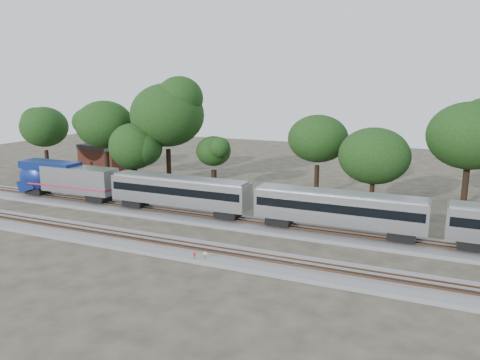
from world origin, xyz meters
name	(u,v)px	position (x,y,z in m)	size (l,w,h in m)	color
ground	(173,234)	(0.00, 0.00, 0.00)	(160.00, 160.00, 0.00)	#383328
track_far	(200,218)	(0.00, 6.00, 0.21)	(160.00, 5.00, 0.73)	slate
track_near	(152,244)	(0.00, -4.00, 0.21)	(160.00, 5.00, 0.73)	slate
train	(439,218)	(26.14, 6.00, 3.26)	(111.45, 3.18, 4.69)	silver
switch_stand_red	(194,257)	(6.13, -6.34, 0.65)	(0.32, 0.11, 1.01)	#512D19
switch_stand_white	(205,256)	(7.01, -5.93, 0.71)	(0.34, 0.15, 1.11)	#512D19
switch_lever	(192,260)	(5.69, -6.03, 0.15)	(0.50, 0.30, 0.30)	#512D19
brick_building	(108,156)	(-32.12, 28.83, 2.27)	(10.27, 7.94, 4.51)	brown
tree_0	(44,127)	(-35.93, 17.75, 8.57)	(8.72, 8.72, 12.30)	black
tree_1	(105,125)	(-23.50, 18.14, 9.38)	(9.55, 9.55, 13.46)	black
tree_2	(133,147)	(-15.90, 15.04, 6.71)	(6.85, 6.85, 9.65)	black
tree_3	(167,115)	(-12.41, 19.04, 11.13)	(11.32, 11.32, 15.96)	black
tree_4	(214,151)	(-4.84, 19.33, 6.09)	(6.22, 6.22, 8.77)	black
tree_5	(318,139)	(9.75, 22.88, 8.24)	(8.40, 8.40, 11.84)	black
tree_6	(374,156)	(18.13, 18.08, 7.02)	(7.16, 7.16, 10.09)	black
tree_7	(470,136)	(28.97, 25.35, 9.29)	(9.45, 9.45, 13.33)	black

